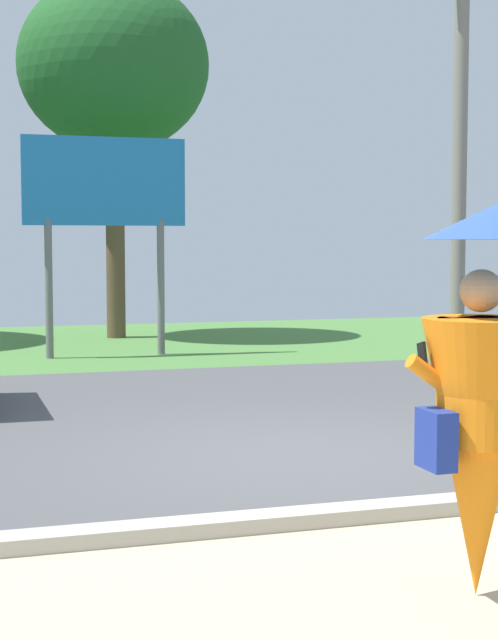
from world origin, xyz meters
TOP-DOWN VIEW (x-y plane):
  - ground_plane at (0.00, 2.95)m, footprint 40.00×22.00m
  - monk_pedestrian at (-0.28, -3.47)m, footprint 1.03×0.91m
  - utility_pole at (5.27, 6.73)m, footprint 1.80×0.24m
  - roadside_billboard at (-0.41, 7.89)m, footprint 2.60×0.12m
  - tree_center_back at (0.28, 10.97)m, footprint 3.61×3.61m

SIDE VIEW (x-z plane):
  - ground_plane at x=0.00m, z-range -0.15..0.05m
  - monk_pedestrian at x=-0.28m, z-range 0.00..2.13m
  - roadside_billboard at x=-0.41m, z-range 0.80..4.30m
  - utility_pole at x=5.27m, z-range 0.18..7.58m
  - tree_center_back at x=0.28m, z-range 1.73..8.55m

